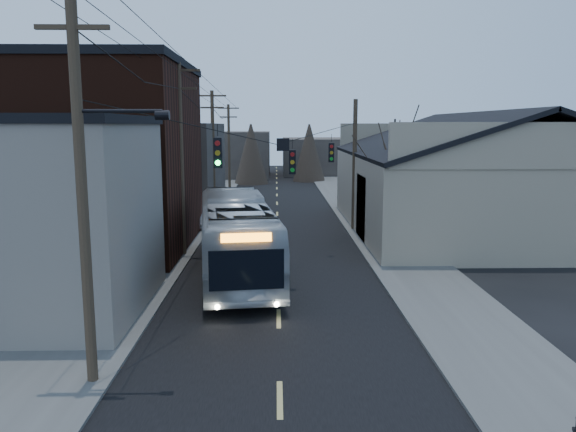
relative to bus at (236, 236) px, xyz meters
name	(u,v)px	position (x,y,z in m)	size (l,w,h in m)	color
road_surface	(277,218)	(1.93, 15.85, -1.80)	(9.00, 110.00, 0.02)	black
sidewalk_left	(190,218)	(-4.57, 15.85, -1.75)	(4.00, 110.00, 0.12)	#474744
sidewalk_right	(364,217)	(8.43, 15.85, -1.75)	(4.00, 110.00, 0.12)	#474744
building_clapboard	(30,219)	(-7.07, -5.15, 1.69)	(8.00, 8.00, 7.00)	gray
building_brick	(96,159)	(-8.07, 5.85, 3.19)	(10.00, 12.00, 10.00)	black
building_left_far	(164,166)	(-7.57, 21.85, 1.69)	(9.00, 14.00, 7.00)	#38312D
warehouse	(476,190)	(14.93, 10.85, 0.88)	(16.16, 20.60, 7.73)	#7C725A
building_far_left	(232,154)	(-4.07, 50.85, 1.19)	(10.00, 12.00, 6.00)	#38312D
building_far_right	(325,156)	(8.93, 55.85, 0.69)	(12.00, 14.00, 5.00)	#38312D
bare_tree	(393,184)	(8.43, 5.85, 1.79)	(0.40, 0.40, 7.20)	black
utility_lines	(228,156)	(-1.19, 9.99, 3.14)	(11.24, 45.28, 10.50)	#382B1E
bus	(236,236)	(0.00, 0.00, 0.00)	(3.05, 13.02, 3.63)	#A1A7AC
parked_car	(214,216)	(-2.37, 12.46, -1.05)	(1.61, 4.62, 1.52)	#96989D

